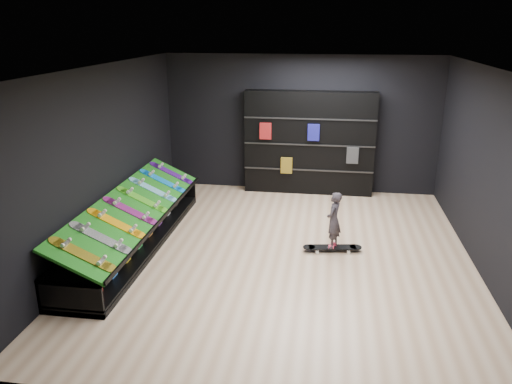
# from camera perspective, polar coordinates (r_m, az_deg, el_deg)

# --- Properties ---
(floor) EXTENTS (6.00, 7.00, 0.01)m
(floor) POSITION_cam_1_polar(r_m,az_deg,el_deg) (8.28, 3.24, -7.17)
(floor) COLOR #D7B591
(floor) RESTS_ON ground
(ceiling) EXTENTS (6.00, 7.00, 0.01)m
(ceiling) POSITION_cam_1_polar(r_m,az_deg,el_deg) (7.48, 3.67, 13.98)
(ceiling) COLOR white
(ceiling) RESTS_ON ground
(wall_back) EXTENTS (6.00, 0.02, 3.00)m
(wall_back) POSITION_cam_1_polar(r_m,az_deg,el_deg) (11.15, 5.11, 7.72)
(wall_back) COLOR black
(wall_back) RESTS_ON ground
(wall_front) EXTENTS (6.00, 0.02, 3.00)m
(wall_front) POSITION_cam_1_polar(r_m,az_deg,el_deg) (4.50, -0.68, -9.25)
(wall_front) COLOR black
(wall_front) RESTS_ON ground
(wall_left) EXTENTS (0.02, 7.00, 3.00)m
(wall_left) POSITION_cam_1_polar(r_m,az_deg,el_deg) (8.54, -17.08, 3.55)
(wall_left) COLOR black
(wall_left) RESTS_ON ground
(wall_right) EXTENTS (0.02, 7.00, 3.00)m
(wall_right) POSITION_cam_1_polar(r_m,az_deg,el_deg) (8.07, 25.17, 1.73)
(wall_right) COLOR black
(wall_right) RESTS_ON ground
(display_rack) EXTENTS (0.90, 4.50, 0.50)m
(display_rack) POSITION_cam_1_polar(r_m,az_deg,el_deg) (8.75, -13.63, -4.43)
(display_rack) COLOR black
(display_rack) RESTS_ON ground
(turf_ramp) EXTENTS (0.92, 4.50, 0.46)m
(turf_ramp) POSITION_cam_1_polar(r_m,az_deg,el_deg) (8.57, -13.55, -1.62)
(turf_ramp) COLOR #12600F
(turf_ramp) RESTS_ON display_rack
(back_shelving) EXTENTS (2.82, 0.33, 2.25)m
(back_shelving) POSITION_cam_1_polar(r_m,az_deg,el_deg) (11.04, 6.10, 5.59)
(back_shelving) COLOR black
(back_shelving) RESTS_ON ground
(floor_skateboard) EXTENTS (1.00, 0.37, 0.09)m
(floor_skateboard) POSITION_cam_1_polar(r_m,az_deg,el_deg) (8.46, 8.70, -6.43)
(floor_skateboard) COLOR black
(floor_skateboard) RESTS_ON ground
(child) EXTENTS (0.21, 0.25, 0.57)m
(child) POSITION_cam_1_polar(r_m,az_deg,el_deg) (8.33, 8.81, -4.39)
(child) COLOR black
(child) RESTS_ON floor_skateboard
(display_board_0) EXTENTS (0.93, 0.22, 0.50)m
(display_board_0) POSITION_cam_1_polar(r_m,az_deg,el_deg) (6.97, -19.20, -6.75)
(display_board_0) COLOR yellow
(display_board_0) RESTS_ON turf_ramp
(display_board_1) EXTENTS (0.93, 0.22, 0.50)m
(display_board_1) POSITION_cam_1_polar(r_m,az_deg,el_deg) (7.41, -17.31, -5.01)
(display_board_1) COLOR black
(display_board_1) RESTS_ON turf_ramp
(display_board_2) EXTENTS (0.93, 0.22, 0.50)m
(display_board_2) POSITION_cam_1_polar(r_m,az_deg,el_deg) (7.86, -15.65, -3.47)
(display_board_2) COLOR yellow
(display_board_2) RESTS_ON turf_ramp
(display_board_3) EXTENTS (0.93, 0.22, 0.50)m
(display_board_3) POSITION_cam_1_polar(r_m,az_deg,el_deg) (8.32, -14.17, -2.09)
(display_board_3) COLOR #2626BF
(display_board_3) RESTS_ON turf_ramp
(display_board_4) EXTENTS (0.93, 0.22, 0.50)m
(display_board_4) POSITION_cam_1_polar(r_m,az_deg,el_deg) (8.79, -12.85, -0.85)
(display_board_4) COLOR green
(display_board_4) RESTS_ON turf_ramp
(display_board_5) EXTENTS (0.93, 0.22, 0.50)m
(display_board_5) POSITION_cam_1_polar(r_m,az_deg,el_deg) (9.27, -11.67, 0.26)
(display_board_5) COLOR #0CB2E5
(display_board_5) RESTS_ON turf_ramp
(display_board_6) EXTENTS (0.93, 0.22, 0.50)m
(display_board_6) POSITION_cam_1_polar(r_m,az_deg,el_deg) (9.76, -10.60, 1.26)
(display_board_6) COLOR blue
(display_board_6) RESTS_ON turf_ramp
(display_board_7) EXTENTS (0.93, 0.22, 0.50)m
(display_board_7) POSITION_cam_1_polar(r_m,az_deg,el_deg) (10.25, -9.63, 2.16)
(display_board_7) COLOR purple
(display_board_7) RESTS_ON turf_ramp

